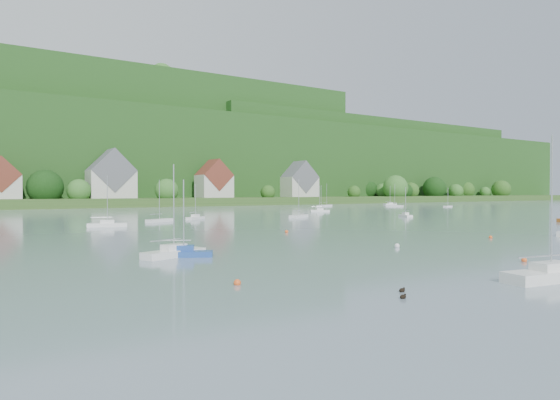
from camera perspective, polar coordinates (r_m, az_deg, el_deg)
name	(u,v)px	position (r m, az deg, el deg)	size (l,w,h in m)	color
far_shore_strip	(90,202)	(200.19, -21.10, -0.20)	(600.00, 60.00, 3.00)	#2B501E
forested_ridge	(60,156)	(268.30, -24.01, 4.63)	(620.00, 181.22, 69.89)	#163A12
village_building_1	(0,181)	(185.38, -29.55, 1.88)	(12.00, 9.36, 14.00)	beige
village_building_2	(111,178)	(189.61, -18.91, 2.40)	(16.00, 11.44, 18.00)	beige
village_building_3	(214,182)	(201.07, -7.62, 2.12)	(13.00, 10.40, 15.50)	beige
village_building_4	(300,182)	(227.16, 2.28, 2.04)	(15.00, 10.40, 16.50)	beige
near_sailboat_0	(551,273)	(34.70, 28.78, -7.43)	(6.81, 2.84, 8.91)	white
near_sailboat_1	(184,252)	(42.29, -11.04, -5.92)	(4.85, 3.41, 6.45)	#254B9B
near_sailboat_6	(174,252)	(42.44, -12.14, -5.85)	(5.94, 3.36, 7.73)	white
mooring_buoy_0	(524,262)	(43.16, 26.33, -6.39)	(0.42, 0.42, 0.42)	#FE5E21
mooring_buoy_1	(397,247)	(49.76, 13.35, -5.34)	(0.51, 0.51, 0.51)	white
mooring_buoy_2	(491,238)	(62.86, 23.12, -4.08)	(0.41, 0.41, 0.41)	#FE5E21
mooring_buoy_3	(287,233)	(65.68, 0.77, -3.78)	(0.45, 0.45, 0.45)	#FE5E21
mooring_buoy_5	(237,285)	(29.42, -4.95, -9.73)	(0.44, 0.44, 0.44)	#FE5E21
duck_pair	(403,293)	(27.26, 13.96, -10.42)	(1.60, 1.44, 0.28)	black
far_sailboat_cluster	(196,212)	(123.82, -9.68, -1.37)	(192.64, 78.07, 8.71)	white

